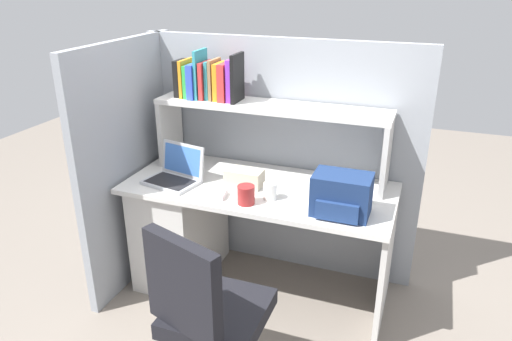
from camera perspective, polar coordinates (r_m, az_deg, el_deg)
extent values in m
plane|color=slate|center=(3.24, 0.32, -13.66)|extent=(8.00, 8.00, 0.00)
cube|color=silver|center=(2.88, 0.35, -2.12)|extent=(1.60, 0.70, 0.03)
cube|color=beige|center=(3.25, -8.86, -6.51)|extent=(0.40, 0.64, 0.70)
cube|color=beige|center=(2.92, 15.14, -10.82)|extent=(0.03, 0.64, 0.70)
cube|color=gray|center=(3.19, 2.70, 1.55)|extent=(1.84, 0.05, 1.55)
cube|color=gray|center=(3.19, -14.49, 0.81)|extent=(0.05, 1.06, 1.55)
cube|color=beige|center=(3.25, -10.12, 4.72)|extent=(0.03, 0.28, 0.42)
cube|color=beige|center=(2.84, 15.19, 1.60)|extent=(0.03, 0.28, 0.42)
cube|color=silver|center=(2.90, 1.73, 7.54)|extent=(1.44, 0.28, 0.03)
cube|color=black|center=(3.12, -8.94, 10.77)|extent=(0.04, 0.13, 0.23)
cube|color=orange|center=(3.10, -8.25, 10.79)|extent=(0.02, 0.17, 0.23)
cube|color=green|center=(3.08, -7.86, 10.48)|extent=(0.02, 0.15, 0.20)
cube|color=blue|center=(3.06, -7.20, 10.51)|extent=(0.04, 0.18, 0.21)
cube|color=teal|center=(3.04, -6.57, 11.28)|extent=(0.02, 0.17, 0.30)
cube|color=red|center=(3.04, -5.97, 10.62)|extent=(0.02, 0.17, 0.23)
cube|color=teal|center=(3.03, -5.47, 10.63)|extent=(0.02, 0.13, 0.23)
cube|color=olive|center=(3.01, -4.92, 10.72)|extent=(0.02, 0.16, 0.24)
cube|color=orange|center=(3.00, -4.33, 10.50)|extent=(0.03, 0.16, 0.23)
cube|color=red|center=(2.98, -3.63, 10.43)|extent=(0.04, 0.16, 0.23)
cube|color=purple|center=(2.96, -2.80, 10.64)|extent=(0.03, 0.15, 0.25)
cube|color=black|center=(2.93, -2.23, 10.89)|extent=(0.02, 0.18, 0.29)
cube|color=#B7BABF|center=(2.94, -9.99, -1.37)|extent=(0.35, 0.28, 0.02)
cube|color=black|center=(2.93, -10.13, -1.24)|extent=(0.30, 0.22, 0.00)
cube|color=#B7BABF|center=(2.98, -8.67, 1.33)|extent=(0.31, 0.10, 0.20)
cube|color=#3F72CC|center=(2.98, -8.76, 1.28)|extent=(0.27, 0.08, 0.17)
cube|color=navy|center=(2.55, 10.11, -2.80)|extent=(0.30, 0.20, 0.22)
cube|color=navy|center=(2.48, 9.57, -4.82)|extent=(0.22, 0.04, 0.10)
cube|color=silver|center=(2.74, -4.24, -2.85)|extent=(0.07, 0.11, 0.03)
cylinder|color=white|center=(2.70, 1.68, -2.46)|extent=(0.08, 0.08, 0.10)
cube|color=#BFB299|center=(2.86, -1.40, -0.86)|extent=(0.22, 0.12, 0.10)
cylinder|color=maroon|center=(2.64, -1.19, -2.89)|extent=(0.10, 0.10, 0.11)
cube|color=black|center=(2.34, -4.53, -16.45)|extent=(0.44, 0.44, 0.08)
cube|color=black|center=(2.07, -8.68, -13.44)|extent=(0.40, 0.19, 0.44)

